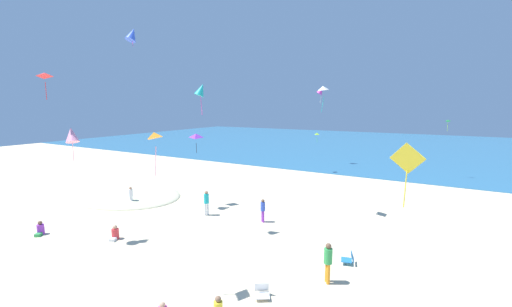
{
  "coord_description": "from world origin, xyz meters",
  "views": [
    {
      "loc": [
        9.65,
        -9.93,
        7.4
      ],
      "look_at": [
        0.0,
        6.93,
        4.49
      ],
      "focal_mm": 22.21,
      "sensor_mm": 36.0,
      "label": 1
    }
  ],
  "objects": [
    {
      "name": "ground_plane",
      "position": [
        0.0,
        10.0,
        0.0
      ],
      "size": [
        120.0,
        120.0,
        0.0
      ],
      "primitive_type": "plane",
      "color": "beige"
    },
    {
      "name": "ocean_water",
      "position": [
        0.0,
        53.64,
        0.03
      ],
      "size": [
        120.0,
        60.0,
        0.05
      ],
      "primitive_type": "cube",
      "color": "teal",
      "rests_on": "ground_plane"
    },
    {
      "name": "dune_mound",
      "position": [
        -13.1,
        6.98,
        0.0
      ],
      "size": [
        11.02,
        7.71,
        1.21
      ],
      "primitive_type": "ellipsoid",
      "color": "beige",
      "rests_on": "ground_plane"
    },
    {
      "name": "beach_chair_mid_beach",
      "position": [
        4.18,
        0.08,
        0.24
      ],
      "size": [
        0.79,
        0.8,
        0.55
      ],
      "rotation": [
        0.0,
        0.0,
        5.29
      ],
      "color": "white",
      "rests_on": "ground_plane"
    },
    {
      "name": "beach_chair_far_left",
      "position": [
        6.5,
        4.43,
        0.27
      ],
      "size": [
        0.7,
        0.65,
        0.59
      ],
      "rotation": [
        0.0,
        0.0,
        3.38
      ],
      "color": "#2370B2",
      "rests_on": "ground_plane"
    },
    {
      "name": "person_0",
      "position": [
        6.09,
        2.37,
        1.01
      ],
      "size": [
        0.48,
        0.48,
        1.75
      ],
      "rotation": [
        0.0,
        0.0,
        0.6
      ],
      "color": "orange",
      "rests_on": "ground_plane"
    },
    {
      "name": "person_3",
      "position": [
        0.33,
        7.23,
        0.87
      ],
      "size": [
        0.42,
        0.42,
        1.51
      ],
      "rotation": [
        0.0,
        0.0,
        4.03
      ],
      "color": "purple",
      "rests_on": "ground_plane"
    },
    {
      "name": "person_4",
      "position": [
        -9.93,
        -0.97,
        0.3
      ],
      "size": [
        0.66,
        0.72,
        0.81
      ],
      "rotation": [
        0.0,
        0.0,
        5.36
      ],
      "color": "purple",
      "rests_on": "ground_plane"
    },
    {
      "name": "person_5",
      "position": [
        -3.62,
        6.45,
        0.99
      ],
      "size": [
        0.44,
        0.44,
        1.72
      ],
      "rotation": [
        0.0,
        0.0,
        2.77
      ],
      "color": "white",
      "rests_on": "ground_plane"
    },
    {
      "name": "person_6",
      "position": [
        -5.59,
        0.76,
        0.3
      ],
      "size": [
        0.58,
        0.73,
        0.82
      ],
      "rotation": [
        0.0,
        0.0,
        5.13
      ],
      "color": "red",
      "rests_on": "ground_plane"
    },
    {
      "name": "person_7",
      "position": [
        -9.86,
        5.3,
        0.84
      ],
      "size": [
        0.32,
        0.32,
        1.46
      ],
      "rotation": [
        0.0,
        0.0,
        1.45
      ],
      "color": "white",
      "rests_on": "ground_plane"
    },
    {
      "name": "kite_purple",
      "position": [
        -5.68,
        7.97,
        5.25
      ],
      "size": [
        1.02,
        0.92,
        1.49
      ],
      "rotation": [
        0.0,
        0.0,
        3.56
      ],
      "color": "purple"
    },
    {
      "name": "kite_pink",
      "position": [
        -6.9,
        -0.42,
        5.92
      ],
      "size": [
        1.06,
        0.94,
        1.92
      ],
      "rotation": [
        0.0,
        0.0,
        1.19
      ],
      "color": "pink"
    },
    {
      "name": "kite_white",
      "position": [
        3.0,
        10.49,
        8.55
      ],
      "size": [
        0.91,
        0.97,
        1.73
      ],
      "rotation": [
        0.0,
        0.0,
        5.28
      ],
      "color": "white"
    },
    {
      "name": "kite_blue",
      "position": [
        -8.8,
        5.35,
        12.22
      ],
      "size": [
        0.86,
        1.1,
        1.32
      ],
      "rotation": [
        0.0,
        0.0,
        3.0
      ],
      "color": "blue"
    },
    {
      "name": "kite_magenta",
      "position": [
        -3.27,
        28.97,
        9.34
      ],
      "size": [
        1.33,
        1.16,
        2.15
      ],
      "rotation": [
        0.0,
        0.0,
        2.0
      ],
      "color": "#DB3DA8"
    },
    {
      "name": "kite_green",
      "position": [
        10.56,
        27.67,
        5.91
      ],
      "size": [
        0.46,
        0.4,
        1.2
      ],
      "rotation": [
        0.0,
        0.0,
        3.4
      ],
      "color": "green"
    },
    {
      "name": "kite_yellow",
      "position": [
        9.04,
        -0.85,
        6.0
      ],
      "size": [
        0.88,
        0.29,
        1.76
      ],
      "rotation": [
        0.0,
        0.0,
        2.69
      ],
      "color": "yellow"
    },
    {
      "name": "kite_red",
      "position": [
        -8.08,
        -0.88,
        8.98
      ],
      "size": [
        0.58,
        0.67,
        1.45
      ],
      "rotation": [
        0.0,
        0.0,
        4.45
      ],
      "color": "red"
    },
    {
      "name": "kite_orange",
      "position": [
        0.63,
        -1.73,
        6.33
      ],
      "size": [
        0.57,
        0.69,
        1.69
      ],
      "rotation": [
        0.0,
        0.0,
        4.87
      ],
      "color": "orange"
    },
    {
      "name": "kite_teal",
      "position": [
        -1.84,
        4.01,
        8.3
      ],
      "size": [
        0.92,
        0.94,
        1.82
      ],
      "rotation": [
        0.0,
        0.0,
        2.42
      ],
      "color": "#1EADAD"
    },
    {
      "name": "kite_lime",
      "position": [
        -1.79,
        23.63,
        4.38
      ],
      "size": [
        0.5,
        0.65,
        1.07
      ],
      "rotation": [
        0.0,
        0.0,
        1.47
      ],
      "color": "#99DB33"
    }
  ]
}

